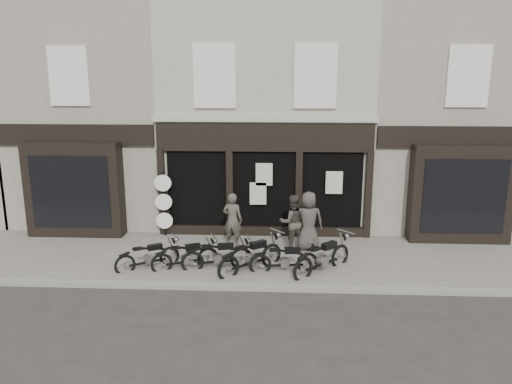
{
  "coord_description": "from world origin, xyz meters",
  "views": [
    {
      "loc": [
        0.54,
        -13.28,
        5.5
      ],
      "look_at": [
        -0.21,
        1.6,
        1.94
      ],
      "focal_mm": 35.0,
      "sensor_mm": 36.0,
      "label": 1
    }
  ],
  "objects_px": {
    "motorcycle_0": "(148,259)",
    "motorcycle_4": "(285,262)",
    "man_centre": "(292,222)",
    "man_right": "(308,221)",
    "motorcycle_5": "(323,260)",
    "man_left": "(233,220)",
    "advert_sign_post": "(164,207)",
    "motorcycle_3": "(251,259)",
    "motorcycle_2": "(218,258)",
    "motorcycle_1": "(186,258)"
  },
  "relations": [
    {
      "from": "motorcycle_1",
      "to": "motorcycle_5",
      "type": "distance_m",
      "value": 3.87
    },
    {
      "from": "motorcycle_4",
      "to": "man_centre",
      "type": "height_order",
      "value": "man_centre"
    },
    {
      "from": "motorcycle_3",
      "to": "man_centre",
      "type": "xyz_separation_m",
      "value": [
        1.18,
        1.82,
        0.55
      ]
    },
    {
      "from": "man_centre",
      "to": "man_right",
      "type": "bearing_deg",
      "value": 155.92
    },
    {
      "from": "motorcycle_2",
      "to": "motorcycle_5",
      "type": "xyz_separation_m",
      "value": [
        2.95,
        -0.11,
        0.04
      ]
    },
    {
      "from": "motorcycle_0",
      "to": "motorcycle_4",
      "type": "height_order",
      "value": "motorcycle_4"
    },
    {
      "from": "motorcycle_5",
      "to": "motorcycle_2",
      "type": "bearing_deg",
      "value": 133.82
    },
    {
      "from": "motorcycle_0",
      "to": "man_centre",
      "type": "height_order",
      "value": "man_centre"
    },
    {
      "from": "man_left",
      "to": "motorcycle_3",
      "type": "bearing_deg",
      "value": 122.5
    },
    {
      "from": "motorcycle_1",
      "to": "motorcycle_3",
      "type": "xyz_separation_m",
      "value": [
        1.87,
        -0.1,
        0.06
      ]
    },
    {
      "from": "motorcycle_2",
      "to": "man_centre",
      "type": "distance_m",
      "value": 2.79
    },
    {
      "from": "motorcycle_1",
      "to": "motorcycle_2",
      "type": "bearing_deg",
      "value": -22.93
    },
    {
      "from": "man_right",
      "to": "motorcycle_0",
      "type": "bearing_deg",
      "value": 15.54
    },
    {
      "from": "man_left",
      "to": "advert_sign_post",
      "type": "bearing_deg",
      "value": -8.11
    },
    {
      "from": "motorcycle_1",
      "to": "advert_sign_post",
      "type": "height_order",
      "value": "advert_sign_post"
    },
    {
      "from": "motorcycle_2",
      "to": "motorcycle_3",
      "type": "bearing_deg",
      "value": -23.12
    },
    {
      "from": "motorcycle_3",
      "to": "man_centre",
      "type": "relative_size",
      "value": 1.06
    },
    {
      "from": "motorcycle_3",
      "to": "motorcycle_5",
      "type": "distance_m",
      "value": 1.99
    },
    {
      "from": "motorcycle_5",
      "to": "motorcycle_4",
      "type": "bearing_deg",
      "value": 137.64
    },
    {
      "from": "motorcycle_4",
      "to": "man_right",
      "type": "xyz_separation_m",
      "value": [
        0.73,
        1.73,
        0.67
      ]
    },
    {
      "from": "motorcycle_1",
      "to": "motorcycle_4",
      "type": "relative_size",
      "value": 0.94
    },
    {
      "from": "motorcycle_3",
      "to": "man_left",
      "type": "relative_size",
      "value": 1.06
    },
    {
      "from": "motorcycle_0",
      "to": "man_right",
      "type": "xyz_separation_m",
      "value": [
        4.6,
        1.67,
        0.68
      ]
    },
    {
      "from": "motorcycle_0",
      "to": "man_right",
      "type": "distance_m",
      "value": 4.95
    },
    {
      "from": "motorcycle_4",
      "to": "man_centre",
      "type": "xyz_separation_m",
      "value": [
        0.24,
        1.83,
        0.61
      ]
    },
    {
      "from": "motorcycle_1",
      "to": "motorcycle_5",
      "type": "xyz_separation_m",
      "value": [
        3.87,
        -0.08,
        0.06
      ]
    },
    {
      "from": "motorcycle_2",
      "to": "motorcycle_4",
      "type": "xyz_separation_m",
      "value": [
        1.9,
        -0.14,
        -0.02
      ]
    },
    {
      "from": "motorcycle_2",
      "to": "motorcycle_1",
      "type": "bearing_deg",
      "value": 166.03
    },
    {
      "from": "motorcycle_5",
      "to": "man_centre",
      "type": "xyz_separation_m",
      "value": [
        -0.82,
        1.8,
        0.55
      ]
    },
    {
      "from": "man_right",
      "to": "motorcycle_5",
      "type": "bearing_deg",
      "value": 96.43
    },
    {
      "from": "motorcycle_2",
      "to": "man_centre",
      "type": "xyz_separation_m",
      "value": [
        2.13,
        1.69,
        0.59
      ]
    },
    {
      "from": "motorcycle_0",
      "to": "man_left",
      "type": "distance_m",
      "value": 3.0
    },
    {
      "from": "motorcycle_4",
      "to": "man_centre",
      "type": "distance_m",
      "value": 1.94
    },
    {
      "from": "motorcycle_3",
      "to": "motorcycle_4",
      "type": "distance_m",
      "value": 0.94
    },
    {
      "from": "man_right",
      "to": "motorcycle_3",
      "type": "bearing_deg",
      "value": 41.45
    },
    {
      "from": "motorcycle_0",
      "to": "motorcycle_5",
      "type": "height_order",
      "value": "motorcycle_5"
    },
    {
      "from": "motorcycle_3",
      "to": "advert_sign_post",
      "type": "xyz_separation_m",
      "value": [
        -3.11,
        2.86,
        0.69
      ]
    },
    {
      "from": "advert_sign_post",
      "to": "motorcycle_0",
      "type": "bearing_deg",
      "value": -96.82
    },
    {
      "from": "motorcycle_3",
      "to": "advert_sign_post",
      "type": "distance_m",
      "value": 4.28
    },
    {
      "from": "motorcycle_0",
      "to": "man_left",
      "type": "height_order",
      "value": "man_left"
    },
    {
      "from": "motorcycle_3",
      "to": "man_right",
      "type": "xyz_separation_m",
      "value": [
        1.67,
        1.72,
        0.62
      ]
    },
    {
      "from": "man_left",
      "to": "man_centre",
      "type": "distance_m",
      "value": 1.89
    },
    {
      "from": "man_right",
      "to": "man_centre",
      "type": "bearing_deg",
      "value": -15.57
    },
    {
      "from": "motorcycle_0",
      "to": "motorcycle_4",
      "type": "relative_size",
      "value": 0.86
    },
    {
      "from": "motorcycle_2",
      "to": "motorcycle_4",
      "type": "bearing_deg",
      "value": -19.87
    },
    {
      "from": "motorcycle_3",
      "to": "man_right",
      "type": "height_order",
      "value": "man_right"
    },
    {
      "from": "motorcycle_5",
      "to": "man_centre",
      "type": "height_order",
      "value": "man_centre"
    },
    {
      "from": "motorcycle_0",
      "to": "man_right",
      "type": "bearing_deg",
      "value": -13.73
    },
    {
      "from": "motorcycle_5",
      "to": "man_right",
      "type": "bearing_deg",
      "value": 56.71
    },
    {
      "from": "motorcycle_0",
      "to": "motorcycle_2",
      "type": "height_order",
      "value": "motorcycle_2"
    }
  ]
}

